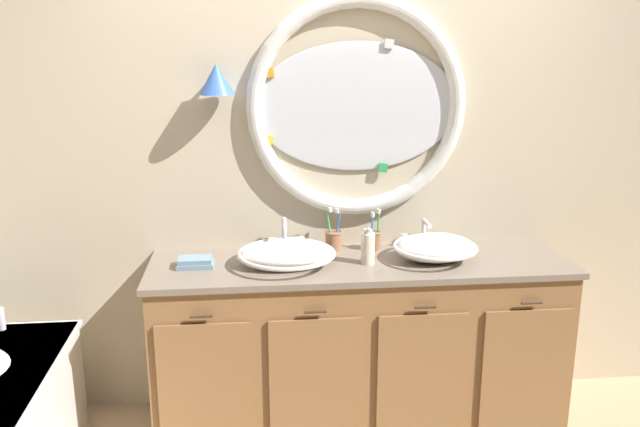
# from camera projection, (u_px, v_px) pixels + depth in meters

# --- Properties ---
(back_wall_assembly) EXTENTS (6.40, 0.26, 2.60)m
(back_wall_assembly) POSITION_uv_depth(u_px,v_px,m) (342.00, 155.00, 3.37)
(back_wall_assembly) COLOR beige
(back_wall_assembly) RESTS_ON ground_plane
(vanity_counter) EXTENTS (2.03, 0.59, 0.86)m
(vanity_counter) POSITION_uv_depth(u_px,v_px,m) (359.00, 342.00, 3.31)
(vanity_counter) COLOR olive
(vanity_counter) RESTS_ON ground_plane
(sink_basin_left) EXTENTS (0.47, 0.47, 0.11)m
(sink_basin_left) POSITION_uv_depth(u_px,v_px,m) (287.00, 254.00, 3.12)
(sink_basin_left) COLOR white
(sink_basin_left) RESTS_ON vanity_counter
(sink_basin_right) EXTENTS (0.41, 0.41, 0.13)m
(sink_basin_right) POSITION_uv_depth(u_px,v_px,m) (435.00, 247.00, 3.19)
(sink_basin_right) COLOR white
(sink_basin_right) RESTS_ON vanity_counter
(faucet_set_left) EXTENTS (0.21, 0.12, 0.18)m
(faucet_set_left) POSITION_uv_depth(u_px,v_px,m) (284.00, 238.00, 3.33)
(faucet_set_left) COLOR silver
(faucet_set_left) RESTS_ON vanity_counter
(faucet_set_right) EXTENTS (0.23, 0.14, 0.15)m
(faucet_set_right) POSITION_uv_depth(u_px,v_px,m) (424.00, 235.00, 3.40)
(faucet_set_right) COLOR silver
(faucet_set_right) RESTS_ON vanity_counter
(toothbrush_holder_left) EXTENTS (0.09, 0.09, 0.22)m
(toothbrush_holder_left) POSITION_uv_depth(u_px,v_px,m) (333.00, 239.00, 3.35)
(toothbrush_holder_left) COLOR #996647
(toothbrush_holder_left) RESTS_ON vanity_counter
(toothbrush_holder_right) EXTENTS (0.08, 0.08, 0.21)m
(toothbrush_holder_right) POSITION_uv_depth(u_px,v_px,m) (374.00, 239.00, 3.35)
(toothbrush_holder_right) COLOR #996647
(toothbrush_holder_right) RESTS_ON vanity_counter
(soap_dispenser) EXTENTS (0.07, 0.07, 0.18)m
(soap_dispenser) POSITION_uv_depth(u_px,v_px,m) (368.00, 247.00, 3.14)
(soap_dispenser) COLOR #EFE5C6
(soap_dispenser) RESTS_ON vanity_counter
(folded_hand_towel) EXTENTS (0.17, 0.11, 0.05)m
(folded_hand_towel) POSITION_uv_depth(u_px,v_px,m) (195.00, 262.00, 3.11)
(folded_hand_towel) COLOR #7593A8
(folded_hand_towel) RESTS_ON vanity_counter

